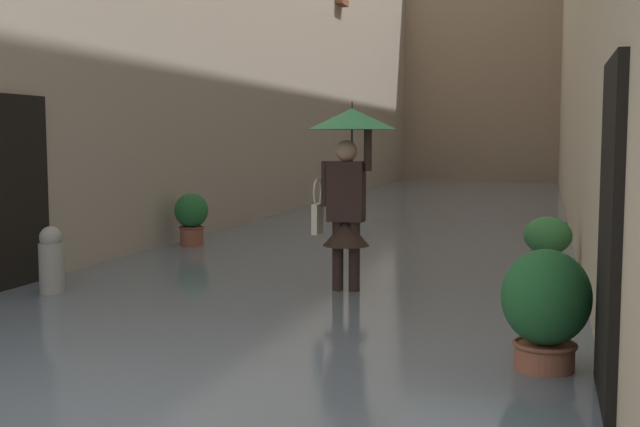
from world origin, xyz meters
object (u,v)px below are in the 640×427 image
at_px(mooring_bollard, 52,265).
at_px(potted_plant_mid_left, 546,308).
at_px(potted_plant_near_left, 548,243).
at_px(person_wading, 349,166).
at_px(potted_plant_mid_right, 191,218).

bearing_deg(mooring_bollard, potted_plant_mid_left, 164.52).
bearing_deg(potted_plant_near_left, person_wading, 40.28).
distance_m(potted_plant_mid_left, mooring_bollard, 5.17).
xyz_separation_m(person_wading, potted_plant_mid_right, (3.18, -2.81, -0.92)).
bearing_deg(potted_plant_mid_left, potted_plant_mid_right, -44.91).
bearing_deg(potted_plant_mid_right, potted_plant_mid_left, 135.09).
bearing_deg(potted_plant_mid_right, potted_plant_near_left, 168.27).
distance_m(potted_plant_mid_right, mooring_bollard, 3.81).
height_order(person_wading, potted_plant_near_left, person_wading).
xyz_separation_m(potted_plant_near_left, mooring_bollard, (4.99, 2.72, -0.06)).
xyz_separation_m(potted_plant_mid_right, potted_plant_near_left, (-5.21, 1.08, -0.05)).
height_order(potted_plant_mid_left, mooring_bollard, potted_plant_mid_left).
relative_size(potted_plant_mid_right, potted_plant_near_left, 1.14).
relative_size(person_wading, potted_plant_near_left, 2.67).
xyz_separation_m(potted_plant_mid_right, mooring_bollard, (-0.22, 3.81, -0.11)).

